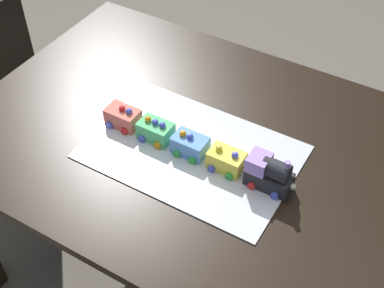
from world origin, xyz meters
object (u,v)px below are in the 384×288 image
(cake_car_flatbed_coral, at_px, (123,117))
(cake_car_gondola_sky_blue, at_px, (190,145))
(dining_table, at_px, (194,161))
(cake_locomotive, at_px, (269,173))
(cake_car_hopper_lemon, at_px, (226,160))
(cake_car_caboose_mint_green, at_px, (156,130))

(cake_car_flatbed_coral, bearing_deg, cake_car_gondola_sky_blue, 180.00)
(dining_table, bearing_deg, cake_car_flatbed_coral, 16.73)
(cake_locomotive, distance_m, cake_car_hopper_lemon, 0.13)
(cake_locomotive, height_order, cake_car_flatbed_coral, cake_locomotive)
(cake_car_hopper_lemon, xyz_separation_m, cake_car_caboose_mint_green, (0.24, 0.00, 0.00))
(cake_locomotive, height_order, cake_car_hopper_lemon, cake_locomotive)
(cake_locomotive, bearing_deg, cake_car_hopper_lemon, 0.00)
(cake_locomotive, distance_m, cake_car_caboose_mint_green, 0.37)
(cake_locomotive, distance_m, cake_car_gondola_sky_blue, 0.25)
(dining_table, bearing_deg, cake_car_caboose_mint_green, 34.04)
(cake_car_hopper_lemon, height_order, cake_car_flatbed_coral, same)
(dining_table, distance_m, cake_car_gondola_sky_blue, 0.16)
(dining_table, xyz_separation_m, cake_car_caboose_mint_green, (0.09, 0.06, 0.14))
(dining_table, relative_size, cake_car_gondola_sky_blue, 14.00)
(cake_car_hopper_lemon, height_order, cake_car_caboose_mint_green, same)
(dining_table, xyz_separation_m, cake_car_gondola_sky_blue, (-0.02, 0.06, 0.14))
(dining_table, relative_size, cake_car_caboose_mint_green, 14.00)
(dining_table, xyz_separation_m, cake_car_flatbed_coral, (0.21, 0.06, 0.14))
(cake_car_hopper_lemon, distance_m, cake_car_gondola_sky_blue, 0.12)
(dining_table, distance_m, cake_car_caboose_mint_green, 0.18)
(cake_car_caboose_mint_green, height_order, cake_car_flatbed_coral, same)
(cake_locomotive, bearing_deg, dining_table, -13.23)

